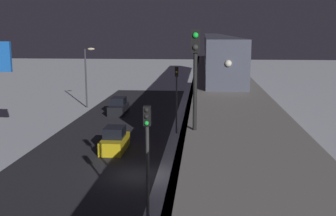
# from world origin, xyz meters

# --- Properties ---
(ground_plane) EXTENTS (240.00, 240.00, 0.00)m
(ground_plane) POSITION_xyz_m (0.00, 0.00, 0.00)
(ground_plane) COLOR silver
(avenue_asphalt) EXTENTS (11.00, 82.80, 0.01)m
(avenue_asphalt) POSITION_xyz_m (4.21, 0.00, 0.00)
(avenue_asphalt) COLOR #28282D
(avenue_asphalt) RESTS_ON ground_plane
(elevated_railway) EXTENTS (5.00, 82.80, 5.76)m
(elevated_railway) POSITION_xyz_m (-5.91, 0.00, 5.01)
(elevated_railway) COLOR gray
(elevated_railway) RESTS_ON ground_plane
(subway_train) EXTENTS (2.94, 74.07, 3.40)m
(subway_train) POSITION_xyz_m (-6.01, -37.46, 7.54)
(subway_train) COLOR #4C5160
(subway_train) RESTS_ON elevated_railway
(rail_signal) EXTENTS (0.36, 0.41, 4.00)m
(rail_signal) POSITION_xyz_m (-4.07, 10.54, 8.49)
(rail_signal) COLOR black
(rail_signal) RESTS_ON elevated_railway
(sedan_black) EXTENTS (1.80, 4.49, 1.97)m
(sedan_black) POSITION_xyz_m (5.61, -21.33, 0.80)
(sedan_black) COLOR black
(sedan_black) RESTS_ON ground_plane
(sedan_yellow) EXTENTS (1.80, 4.19, 1.97)m
(sedan_yellow) POSITION_xyz_m (2.81, -5.89, 0.80)
(sedan_yellow) COLOR gold
(sedan_yellow) RESTS_ON ground_plane
(traffic_light_near) EXTENTS (0.32, 0.44, 6.40)m
(traffic_light_near) POSITION_xyz_m (-1.89, 8.77, 4.20)
(traffic_light_near) COLOR #2D2D2D
(traffic_light_near) RESTS_ON ground_plane
(traffic_light_mid) EXTENTS (0.32, 0.44, 6.40)m
(traffic_light_mid) POSITION_xyz_m (-1.89, -12.12, 4.20)
(traffic_light_mid) COLOR #2D2D2D
(traffic_light_mid) RESTS_ON ground_plane
(street_lamp_far) EXTENTS (1.35, 0.44, 7.65)m
(street_lamp_far) POSITION_xyz_m (10.28, -25.00, 4.81)
(street_lamp_far) COLOR #38383D
(street_lamp_far) RESTS_ON ground_plane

